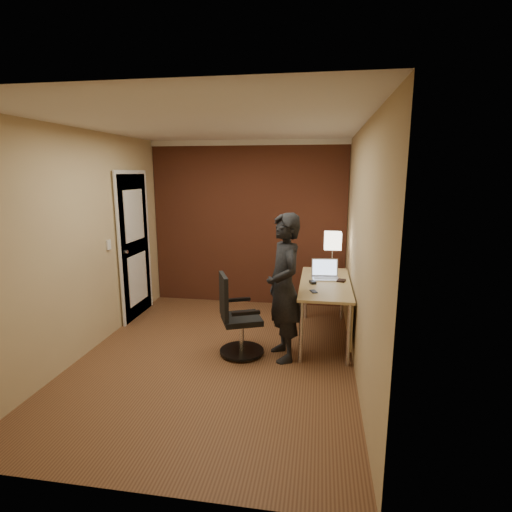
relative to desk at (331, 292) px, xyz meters
name	(u,v)px	position (x,y,z in m)	size (l,w,h in m)	color
room	(224,219)	(-1.53, 0.87, 0.77)	(4.00, 4.00, 4.00)	brown
desk	(331,292)	(0.00, 0.00, 0.00)	(0.60, 1.50, 0.73)	tan
desk_lamp	(333,241)	(0.01, 0.52, 0.55)	(0.22, 0.22, 0.54)	silver
laptop	(325,273)	(-0.08, 0.19, 0.19)	(0.35, 0.29, 0.23)	silver
mouse	(313,282)	(-0.22, -0.10, 0.14)	(0.06, 0.10, 0.03)	black
phone	(314,291)	(-0.21, -0.43, 0.13)	(0.06, 0.12, 0.01)	black
wallet	(341,281)	(0.12, 0.06, 0.14)	(0.09, 0.11, 0.02)	black
office_chair	(236,320)	(-1.05, -0.61, -0.19)	(0.54, 0.59, 0.92)	black
person	(284,288)	(-0.52, -0.58, 0.21)	(0.59, 0.39, 1.62)	black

